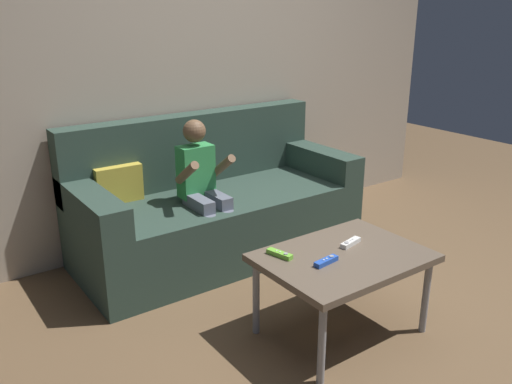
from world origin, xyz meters
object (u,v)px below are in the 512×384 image
object	(u,v)px
game_remote_blue_near_edge	(326,261)
game_remote_lime_center	(280,254)
couch	(214,208)
coffee_table	(343,262)
person_seated_on_couch	(203,187)
game_remote_white_far_corner	(351,243)

from	to	relation	value
game_remote_blue_near_edge	game_remote_lime_center	size ratio (longest dim) A/B	0.99
couch	game_remote_blue_near_edge	world-z (taller)	couch
couch	coffee_table	world-z (taller)	couch
person_seated_on_couch	coffee_table	size ratio (longest dim) A/B	1.18
person_seated_on_couch	game_remote_lime_center	size ratio (longest dim) A/B	6.58
person_seated_on_couch	game_remote_lime_center	world-z (taller)	person_seated_on_couch
coffee_table	game_remote_lime_center	xyz separation A→B (m)	(-0.27, 0.17, 0.05)
game_remote_blue_near_edge	game_remote_white_far_corner	size ratio (longest dim) A/B	0.99
game_remote_blue_near_edge	game_remote_lime_center	xyz separation A→B (m)	(-0.13, 0.19, 0.00)
coffee_table	game_remote_white_far_corner	bearing A→B (deg)	29.69
person_seated_on_couch	coffee_table	bearing A→B (deg)	-79.27
couch	game_remote_blue_near_edge	xyz separation A→B (m)	(-0.12, -1.23, 0.14)
person_seated_on_couch	coffee_table	distance (m)	1.06
coffee_table	game_remote_lime_center	bearing A→B (deg)	148.01
coffee_table	game_remote_lime_center	distance (m)	0.32
game_remote_blue_near_edge	game_remote_white_far_corner	bearing A→B (deg)	19.04
couch	game_remote_lime_center	distance (m)	1.08
couch	game_remote_white_far_corner	bearing A→B (deg)	-83.91
game_remote_white_far_corner	game_remote_blue_near_edge	bearing A→B (deg)	-160.96
coffee_table	game_remote_blue_near_edge	distance (m)	0.15
coffee_table	game_remote_blue_near_edge	xyz separation A→B (m)	(-0.14, -0.02, 0.05)
person_seated_on_couch	game_remote_lime_center	xyz separation A→B (m)	(-0.07, -0.86, -0.10)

